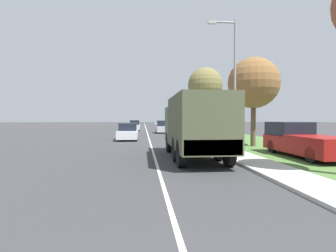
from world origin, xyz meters
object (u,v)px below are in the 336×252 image
object	(u,v)px
car_nearest_ahead	(128,132)
pickup_truck	(302,140)
military_truck	(195,124)
lamp_post	(232,74)
car_second_ahead	(163,127)
car_third_ahead	(135,126)

from	to	relation	value
car_nearest_ahead	pickup_truck	world-z (taller)	pickup_truck
military_truck	lamp_post	distance (m)	4.19
car_second_ahead	lamp_post	size ratio (longest dim) A/B	0.52
pickup_truck	lamp_post	world-z (taller)	lamp_post
pickup_truck	lamp_post	distance (m)	5.31
military_truck	car_second_ahead	distance (m)	23.15
military_truck	lamp_post	xyz separation A→B (m)	(2.53, 1.72, 2.87)
pickup_truck	car_third_ahead	bearing A→B (deg)	107.97
car_third_ahead	lamp_post	distance (m)	30.09
pickup_truck	lamp_post	size ratio (longest dim) A/B	0.73
car_nearest_ahead	car_second_ahead	xyz separation A→B (m)	(4.23, 11.13, 0.05)
car_nearest_ahead	pickup_truck	bearing A→B (deg)	-49.74
car_second_ahead	military_truck	bearing A→B (deg)	-90.43
car_third_ahead	pickup_truck	world-z (taller)	pickup_truck
car_third_ahead	lamp_post	size ratio (longest dim) A/B	0.62
car_nearest_ahead	lamp_post	xyz separation A→B (m)	(6.59, -10.28, 3.92)
military_truck	lamp_post	size ratio (longest dim) A/B	0.98
car_nearest_ahead	car_third_ahead	size ratio (longest dim) A/B	0.92
car_second_ahead	lamp_post	distance (m)	21.88
pickup_truck	lamp_post	bearing A→B (deg)	155.78
car_third_ahead	pickup_truck	bearing A→B (deg)	-72.03
car_second_ahead	pickup_truck	world-z (taller)	pickup_truck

